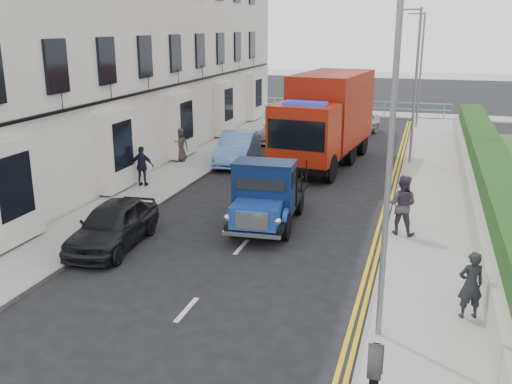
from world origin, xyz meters
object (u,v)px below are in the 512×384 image
object	(u,v)px
bedford_lorry	(265,199)
parked_car_front	(113,225)
lamp_mid	(413,78)
lamp_far	(419,64)
lamp_near	(384,149)
pedestrian_east_near	(471,285)
red_lorry	(326,117)

from	to	relation	value
bedford_lorry	parked_car_front	bearing A→B (deg)	-148.76
lamp_mid	lamp_far	xyz separation A→B (m)	(0.00, 10.00, 0.00)
lamp_near	bedford_lorry	world-z (taller)	lamp_near
lamp_far	pedestrian_east_near	bearing A→B (deg)	-85.55
pedestrian_east_near	bedford_lorry	bearing A→B (deg)	-57.24
lamp_near	parked_car_front	xyz separation A→B (m)	(-7.78, 3.00, -3.33)
parked_car_front	pedestrian_east_near	bearing A→B (deg)	-14.51
parked_car_front	lamp_near	bearing A→B (deg)	-25.48
lamp_near	lamp_far	size ratio (longest dim) A/B	1.00
red_lorry	parked_car_front	distance (m)	12.87
lamp_near	parked_car_front	bearing A→B (deg)	158.91
red_lorry	lamp_far	bearing A→B (deg)	77.62
bedford_lorry	parked_car_front	world-z (taller)	bedford_lorry
parked_car_front	pedestrian_east_near	size ratio (longest dim) A/B	2.56
lamp_far	parked_car_front	world-z (taller)	lamp_far
lamp_far	pedestrian_east_near	xyz separation A→B (m)	(1.92, -24.73, -3.11)
lamp_near	lamp_mid	size ratio (longest dim) A/B	1.00
lamp_mid	red_lorry	world-z (taller)	lamp_mid
lamp_mid	parked_car_front	distance (m)	15.51
bedford_lorry	pedestrian_east_near	world-z (taller)	bedford_lorry
lamp_mid	red_lorry	distance (m)	4.22
lamp_near	pedestrian_east_near	world-z (taller)	lamp_near
lamp_mid	bedford_lorry	xyz separation A→B (m)	(-3.93, -10.32, -2.98)
red_lorry	pedestrian_east_near	world-z (taller)	red_lorry
lamp_near	bedford_lorry	size ratio (longest dim) A/B	1.46
lamp_near	red_lorry	bearing A→B (deg)	103.79
bedford_lorry	red_lorry	world-z (taller)	red_lorry
lamp_far	pedestrian_east_near	world-z (taller)	lamp_far
lamp_mid	bedford_lorry	distance (m)	11.44
red_lorry	lamp_near	bearing A→B (deg)	-69.76
parked_car_front	pedestrian_east_near	xyz separation A→B (m)	(9.70, -1.73, 0.22)
lamp_mid	lamp_near	bearing A→B (deg)	-90.00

